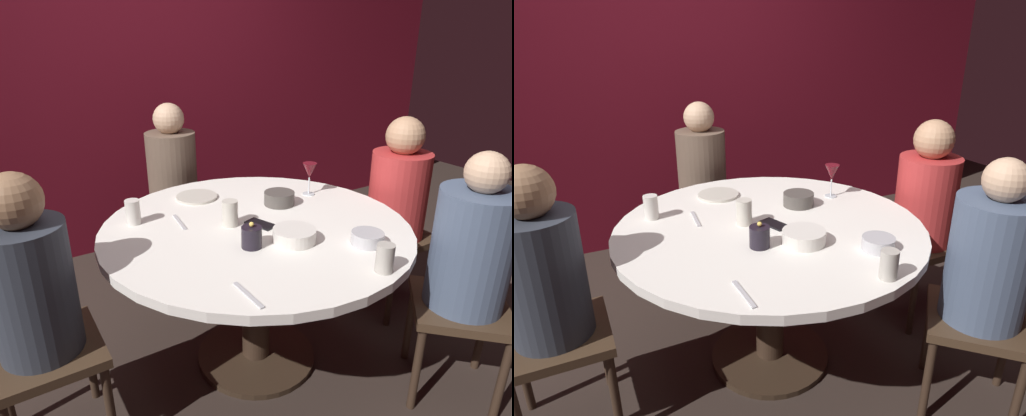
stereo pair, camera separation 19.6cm
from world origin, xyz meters
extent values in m
plane|color=#2D231E|center=(0.00, 0.00, 0.00)|extent=(8.00, 8.00, 0.00)
cube|color=maroon|center=(0.00, 1.70, 1.30)|extent=(6.00, 0.10, 2.60)
cylinder|color=white|center=(0.00, 0.00, 0.74)|extent=(1.41, 1.41, 0.04)
cylinder|color=#332319|center=(0.00, 0.00, 0.36)|extent=(0.14, 0.14, 0.72)
cylinder|color=#2D2116|center=(0.00, 0.00, 0.01)|extent=(0.60, 0.60, 0.03)
cube|color=#3F2D1E|center=(-0.95, 0.00, 0.45)|extent=(0.40, 0.40, 0.04)
cylinder|color=#2D333D|center=(-0.95, 0.00, 0.72)|extent=(0.30, 0.30, 0.51)
sphere|color=#8C6647|center=(-0.95, 0.00, 1.06)|extent=(0.20, 0.20, 0.20)
cylinder|color=#332319|center=(-0.78, -0.17, 0.21)|extent=(0.04, 0.04, 0.43)
cylinder|color=#332319|center=(-1.12, 0.17, 0.21)|extent=(0.04, 0.04, 0.43)
cylinder|color=#332319|center=(-0.78, 0.17, 0.21)|extent=(0.04, 0.04, 0.43)
cube|color=#3F2D1E|center=(0.00, 1.00, 0.45)|extent=(0.40, 0.40, 0.04)
cylinder|color=brown|center=(0.00, 1.00, 0.73)|extent=(0.31, 0.31, 0.53)
sphere|color=tan|center=(0.00, 1.00, 1.08)|extent=(0.19, 0.19, 0.19)
cylinder|color=#332319|center=(-0.17, 1.17, 0.21)|extent=(0.04, 0.04, 0.43)
cylinder|color=#332319|center=(-0.17, 0.83, 0.21)|extent=(0.04, 0.04, 0.43)
cylinder|color=#332319|center=(0.17, 1.17, 0.21)|extent=(0.04, 0.04, 0.43)
cylinder|color=#332319|center=(0.17, 0.83, 0.21)|extent=(0.04, 0.04, 0.43)
cube|color=#3F2D1E|center=(0.96, 0.00, 0.45)|extent=(0.40, 0.40, 0.04)
cylinder|color=#B22D2D|center=(0.96, 0.00, 0.72)|extent=(0.33, 0.33, 0.49)
sphere|color=tan|center=(0.96, 0.00, 1.05)|extent=(0.21, 0.21, 0.21)
cylinder|color=#332319|center=(1.13, 0.17, 0.21)|extent=(0.04, 0.04, 0.43)
cylinder|color=#332319|center=(0.79, 0.17, 0.21)|extent=(0.04, 0.04, 0.43)
cylinder|color=#332319|center=(1.13, -0.17, 0.21)|extent=(0.04, 0.04, 0.43)
cylinder|color=#332319|center=(0.79, -0.17, 0.21)|extent=(0.04, 0.04, 0.43)
cube|color=#3F2D1E|center=(0.66, -0.66, 0.45)|extent=(0.57, 0.57, 0.04)
cylinder|color=#475670|center=(0.66, -0.66, 0.73)|extent=(0.46, 0.46, 0.52)
sphere|color=tan|center=(0.66, -0.66, 1.07)|extent=(0.17, 0.17, 0.17)
cylinder|color=#332319|center=(0.90, -0.66, 0.21)|extent=(0.04, 0.04, 0.43)
cylinder|color=#332319|center=(0.66, -0.41, 0.21)|extent=(0.04, 0.04, 0.43)
cylinder|color=#332319|center=(0.66, -0.90, 0.21)|extent=(0.04, 0.04, 0.43)
cylinder|color=#332319|center=(0.41, -0.66, 0.21)|extent=(0.04, 0.04, 0.43)
cylinder|color=black|center=(-0.14, -0.19, 0.80)|extent=(0.09, 0.09, 0.09)
sphere|color=#F9D159|center=(-0.14, -0.19, 0.86)|extent=(0.02, 0.02, 0.02)
cylinder|color=silver|center=(0.45, 0.18, 0.76)|extent=(0.06, 0.06, 0.01)
cylinder|color=silver|center=(0.45, 0.18, 0.81)|extent=(0.01, 0.01, 0.09)
cone|color=maroon|center=(0.45, 0.18, 0.89)|extent=(0.08, 0.08, 0.08)
cylinder|color=beige|center=(-0.09, 0.45, 0.76)|extent=(0.22, 0.22, 0.01)
cube|color=black|center=(0.01, -0.02, 0.76)|extent=(0.11, 0.15, 0.01)
cylinder|color=#B7B7BC|center=(0.28, -0.42, 0.78)|extent=(0.13, 0.13, 0.05)
cylinder|color=silver|center=(0.04, -0.24, 0.79)|extent=(0.18, 0.18, 0.06)
cylinder|color=#4C4742|center=(0.23, 0.15, 0.79)|extent=(0.16, 0.16, 0.07)
cylinder|color=#B2ADA3|center=(0.17, -0.61, 0.81)|extent=(0.07, 0.07, 0.11)
cylinder|color=silver|center=(-0.47, 0.31, 0.81)|extent=(0.07, 0.07, 0.11)
cylinder|color=beige|center=(-0.11, 0.05, 0.82)|extent=(0.07, 0.07, 0.12)
cube|color=#B7B7BC|center=(-0.29, 0.20, 0.76)|extent=(0.04, 0.18, 0.01)
cube|color=#B7B7BC|center=(-0.34, -0.49, 0.76)|extent=(0.02, 0.18, 0.01)
camera|label=1|loc=(-0.99, -1.58, 1.59)|focal=31.12mm
camera|label=2|loc=(-0.82, -1.67, 1.59)|focal=31.12mm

